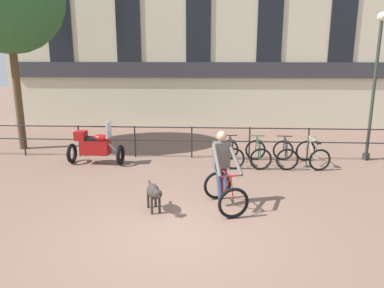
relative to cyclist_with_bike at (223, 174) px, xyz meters
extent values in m
plane|color=#7A5B4C|center=(-0.92, -1.30, -0.76)|extent=(60.00, 60.00, 0.00)
cylinder|color=#232326|center=(-6.55, 3.90, -0.24)|extent=(0.05, 0.05, 1.05)
cylinder|color=#232326|center=(-4.67, 3.90, -0.24)|extent=(0.05, 0.05, 1.05)
cylinder|color=#232326|center=(-2.80, 3.90, -0.24)|extent=(0.05, 0.05, 1.05)
cylinder|color=#232326|center=(-0.92, 3.90, -0.24)|extent=(0.05, 0.05, 1.05)
cylinder|color=#232326|center=(0.95, 3.90, -0.24)|extent=(0.05, 0.05, 1.05)
cylinder|color=#232326|center=(2.83, 3.90, -0.24)|extent=(0.05, 0.05, 1.05)
cylinder|color=#232326|center=(4.70, 3.90, -0.24)|extent=(0.05, 0.05, 1.05)
cylinder|color=#232326|center=(-0.92, 3.90, 0.26)|extent=(15.00, 0.04, 0.04)
cylinder|color=#232326|center=(-0.92, 3.90, -0.19)|extent=(15.00, 0.04, 0.04)
cube|color=beige|center=(-0.92, 9.70, 3.61)|extent=(18.00, 0.60, 8.75)
cube|color=#333338|center=(-0.92, 9.34, 1.84)|extent=(17.10, 0.12, 0.70)
cube|color=black|center=(-7.22, 9.37, 4.05)|extent=(1.10, 0.06, 4.90)
cube|color=black|center=(-4.07, 9.37, 4.05)|extent=(1.10, 0.06, 4.90)
cube|color=black|center=(-0.92, 9.37, 4.05)|extent=(1.10, 0.06, 4.90)
cube|color=black|center=(2.23, 9.37, 4.05)|extent=(1.10, 0.06, 4.90)
cube|color=black|center=(5.38, 9.37, 4.05)|extent=(1.10, 0.06, 4.90)
torus|color=black|center=(0.20, -0.66, -0.42)|extent=(0.67, 0.26, 0.68)
torus|color=black|center=(-0.12, 0.40, -0.42)|extent=(0.67, 0.26, 0.68)
cylinder|color=maroon|center=(0.08, -0.25, -0.19)|extent=(0.18, 0.48, 0.60)
cylinder|color=maroon|center=(-0.02, 0.07, -0.22)|extent=(0.10, 0.23, 0.52)
cylinder|color=maroon|center=(0.05, -0.15, 0.07)|extent=(0.23, 0.65, 0.10)
cylinder|color=maroon|center=(-0.06, 0.18, -0.45)|extent=(0.16, 0.43, 0.08)
cylinder|color=maroon|center=(-0.08, 0.28, -0.19)|extent=(0.10, 0.26, 0.47)
cylinder|color=maroon|center=(0.17, -0.56, -0.16)|extent=(0.09, 0.22, 0.54)
cylinder|color=maroon|center=(0.14, -0.47, 0.10)|extent=(0.47, 0.17, 0.03)
cube|color=black|center=(-0.05, 0.16, 0.06)|extent=(0.18, 0.26, 0.05)
cube|color=#56514C|center=(-0.05, 0.16, 0.39)|extent=(0.41, 0.31, 0.60)
sphere|color=tan|center=(-0.05, 0.16, 0.83)|extent=(0.22, 0.22, 0.22)
cylinder|color=#56514C|center=(-0.15, -0.21, 0.37)|extent=(0.22, 0.71, 0.60)
cylinder|color=#56514C|center=(0.25, -0.09, 0.37)|extent=(0.34, 0.69, 0.60)
cylinder|color=navy|center=(-0.09, 0.05, -0.25)|extent=(0.22, 0.32, 0.69)
cylinder|color=navy|center=(0.05, 0.09, -0.19)|extent=(0.17, 0.32, 0.58)
ellipsoid|color=#332D28|center=(-1.53, -0.35, -0.32)|extent=(0.46, 0.63, 0.31)
cylinder|color=#332D28|center=(-1.44, -0.56, -0.30)|extent=(0.22, 0.22, 0.18)
sphere|color=#332D28|center=(-1.38, -0.71, -0.23)|extent=(0.20, 0.20, 0.20)
cone|color=#332D28|center=(-1.35, -0.79, -0.25)|extent=(0.14, 0.15, 0.11)
cylinder|color=#332D28|center=(-1.66, -0.03, -0.26)|extent=(0.12, 0.20, 0.12)
cylinder|color=#332D28|center=(-1.54, -0.55, -0.57)|extent=(0.06, 0.06, 0.38)
cylinder|color=#332D28|center=(-1.38, -0.48, -0.57)|extent=(0.06, 0.06, 0.38)
cylinder|color=#332D28|center=(-1.68, -0.21, -0.57)|extent=(0.06, 0.06, 0.38)
cylinder|color=#332D28|center=(-1.52, -0.14, -0.57)|extent=(0.06, 0.06, 0.38)
torus|color=black|center=(-3.08, 3.03, -0.45)|extent=(0.16, 0.63, 0.62)
torus|color=black|center=(-4.65, 3.13, -0.45)|extent=(0.16, 0.63, 0.62)
cube|color=maroon|center=(-3.86, 3.08, -0.23)|extent=(0.89, 0.45, 0.44)
ellipsoid|color=maroon|center=(-3.67, 3.07, 0.07)|extent=(0.50, 0.35, 0.24)
cube|color=black|center=(-3.97, 3.09, 0.04)|extent=(0.58, 0.33, 0.10)
cylinder|color=#B2B2B7|center=(-3.28, 3.04, -0.27)|extent=(0.44, 0.09, 0.41)
cube|color=silver|center=(-3.41, 3.05, 0.34)|extent=(0.06, 0.44, 0.50)
cube|color=maroon|center=(-4.31, 3.11, 0.13)|extent=(0.34, 0.38, 0.28)
torus|color=black|center=(0.28, 3.77, -0.43)|extent=(0.66, 0.13, 0.66)
torus|color=black|center=(0.39, 2.73, -0.43)|extent=(0.66, 0.13, 0.66)
cylinder|color=black|center=(0.32, 3.36, -0.20)|extent=(0.08, 0.47, 0.58)
cylinder|color=black|center=(0.35, 3.05, -0.24)|extent=(0.06, 0.22, 0.51)
cylinder|color=black|center=(0.33, 3.27, 0.05)|extent=(0.10, 0.63, 0.10)
cylinder|color=black|center=(0.37, 2.93, -0.46)|extent=(0.07, 0.42, 0.07)
cylinder|color=black|center=(0.38, 2.84, -0.21)|extent=(0.05, 0.25, 0.46)
cylinder|color=black|center=(0.29, 3.68, -0.18)|extent=(0.05, 0.21, 0.52)
cylinder|color=black|center=(0.30, 3.58, 0.08)|extent=(0.48, 0.08, 0.03)
cube|color=black|center=(0.36, 2.96, 0.03)|extent=(0.14, 0.25, 0.05)
torus|color=black|center=(1.14, 3.77, -0.43)|extent=(0.66, 0.08, 0.66)
torus|color=black|center=(1.18, 2.72, -0.43)|extent=(0.66, 0.08, 0.66)
cylinder|color=#194C2D|center=(1.16, 3.36, -0.20)|extent=(0.05, 0.47, 0.58)
cylinder|color=#194C2D|center=(1.17, 3.05, -0.24)|extent=(0.04, 0.22, 0.51)
cylinder|color=#194C2D|center=(1.16, 3.27, 0.05)|extent=(0.05, 0.63, 0.10)
cylinder|color=#194C2D|center=(1.17, 2.93, -0.46)|extent=(0.04, 0.42, 0.07)
cylinder|color=#194C2D|center=(1.18, 2.84, -0.21)|extent=(0.03, 0.25, 0.46)
cylinder|color=#194C2D|center=(1.15, 3.68, -0.18)|extent=(0.03, 0.21, 0.52)
cylinder|color=#194C2D|center=(1.15, 3.58, 0.08)|extent=(0.48, 0.05, 0.03)
cube|color=black|center=(1.17, 2.95, 0.03)|extent=(0.13, 0.24, 0.05)
torus|color=black|center=(2.03, 3.77, -0.43)|extent=(0.66, 0.10, 0.66)
torus|color=black|center=(1.95, 2.72, -0.43)|extent=(0.66, 0.10, 0.66)
cylinder|color=black|center=(2.00, 3.36, -0.20)|extent=(0.06, 0.47, 0.58)
cylinder|color=black|center=(1.98, 3.05, -0.24)|extent=(0.05, 0.22, 0.51)
cylinder|color=black|center=(1.99, 3.27, 0.05)|extent=(0.07, 0.63, 0.10)
cylinder|color=black|center=(1.97, 2.93, -0.46)|extent=(0.05, 0.42, 0.07)
cylinder|color=black|center=(1.96, 2.84, -0.21)|extent=(0.04, 0.25, 0.46)
cylinder|color=black|center=(2.02, 3.68, -0.18)|extent=(0.04, 0.21, 0.52)
cylinder|color=black|center=(2.01, 3.58, 0.08)|extent=(0.48, 0.06, 0.03)
cube|color=black|center=(1.97, 2.95, 0.03)|extent=(0.14, 0.25, 0.05)
torus|color=black|center=(2.74, 3.77, -0.43)|extent=(0.66, 0.16, 0.66)
torus|color=black|center=(2.90, 2.73, -0.43)|extent=(0.66, 0.16, 0.66)
cylinder|color=#9E998E|center=(2.80, 3.36, -0.20)|extent=(0.10, 0.47, 0.58)
cylinder|color=#9E998E|center=(2.85, 3.05, -0.24)|extent=(0.06, 0.22, 0.51)
cylinder|color=#9E998E|center=(2.82, 3.27, 0.05)|extent=(0.13, 0.63, 0.10)
cylinder|color=#9E998E|center=(2.87, 2.94, -0.46)|extent=(0.09, 0.42, 0.07)
cylinder|color=#9E998E|center=(2.88, 2.84, -0.21)|extent=(0.06, 0.25, 0.46)
cylinder|color=#9E998E|center=(2.75, 3.67, -0.18)|extent=(0.06, 0.21, 0.52)
cylinder|color=#9E998E|center=(2.77, 3.58, 0.08)|extent=(0.48, 0.10, 0.03)
cube|color=black|center=(2.86, 2.96, 0.03)|extent=(0.15, 0.26, 0.05)
cylinder|color=#2D382D|center=(4.75, 4.02, -0.66)|extent=(0.22, 0.22, 0.20)
cylinder|color=#2D382D|center=(4.75, 4.02, 1.39)|extent=(0.10, 0.10, 4.31)
sphere|color=silver|center=(4.75, 4.02, 3.66)|extent=(0.28, 0.28, 0.28)
cylinder|color=brown|center=(-7.07, 4.81, 1.32)|extent=(0.26, 0.26, 4.16)
camera|label=1|loc=(-0.27, -7.96, 2.64)|focal=35.00mm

